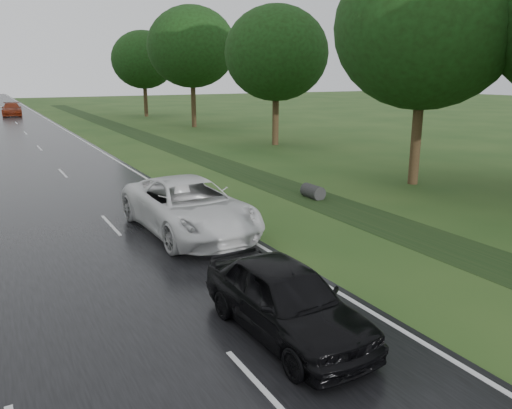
{
  "coord_description": "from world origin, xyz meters",
  "views": [
    {
      "loc": [
        0.12,
        -5.86,
        4.8
      ],
      "look_at": [
        6.59,
        5.83,
        1.3
      ],
      "focal_mm": 35.0,
      "sensor_mm": 36.0,
      "label": 1
    }
  ],
  "objects": [
    {
      "name": "tree_east_b",
      "position": [
        17.0,
        10.0,
        6.68
      ],
      "size": [
        7.6,
        7.6,
        10.11
      ],
      "color": "#3A2B18",
      "rests_on": "ground"
    },
    {
      "name": "drainage_ditch",
      "position": [
        11.5,
        18.71,
        0.04
      ],
      "size": [
        2.2,
        120.0,
        0.56
      ],
      "color": "black",
      "rests_on": "ground"
    },
    {
      "name": "dark_sedan",
      "position": [
        4.74,
        1.34,
        0.75
      ],
      "size": [
        1.8,
        4.19,
        1.41
      ],
      "primitive_type": "imported",
      "rotation": [
        0.0,
        0.0,
        0.03
      ],
      "color": "black",
      "rests_on": "road"
    },
    {
      "name": "edge_stripe_east",
      "position": [
        6.75,
        45.0,
        0.04
      ],
      "size": [
        0.12,
        180.0,
        0.01
      ],
      "primitive_type": "cube",
      "color": "silver",
      "rests_on": "road"
    },
    {
      "name": "tree_east_f",
      "position": [
        17.5,
        52.0,
        6.37
      ],
      "size": [
        7.2,
        7.2,
        9.62
      ],
      "color": "#3A2B18",
      "rests_on": "ground"
    },
    {
      "name": "tree_east_d",
      "position": [
        17.8,
        38.0,
        7.15
      ],
      "size": [
        8.0,
        8.0,
        10.76
      ],
      "color": "#3A2B18",
      "rests_on": "ground"
    },
    {
      "name": "tree_east_c",
      "position": [
        18.2,
        24.0,
        6.14
      ],
      "size": [
        7.0,
        7.0,
        9.29
      ],
      "color": "#3A2B18",
      "rests_on": "ground"
    },
    {
      "name": "far_car_red",
      "position": [
        3.8,
        60.01,
        0.8
      ],
      "size": [
        2.48,
        5.35,
        1.51
      ],
      "primitive_type": "imported",
      "rotation": [
        0.0,
        0.0,
        -0.07
      ],
      "color": "maroon",
      "rests_on": "road"
    },
    {
      "name": "white_pickup",
      "position": [
        5.5,
        8.13,
        0.86
      ],
      "size": [
        2.91,
        5.99,
        1.64
      ],
      "primitive_type": "imported",
      "rotation": [
        0.0,
        0.0,
        0.03
      ],
      "color": "silver",
      "rests_on": "road"
    }
  ]
}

